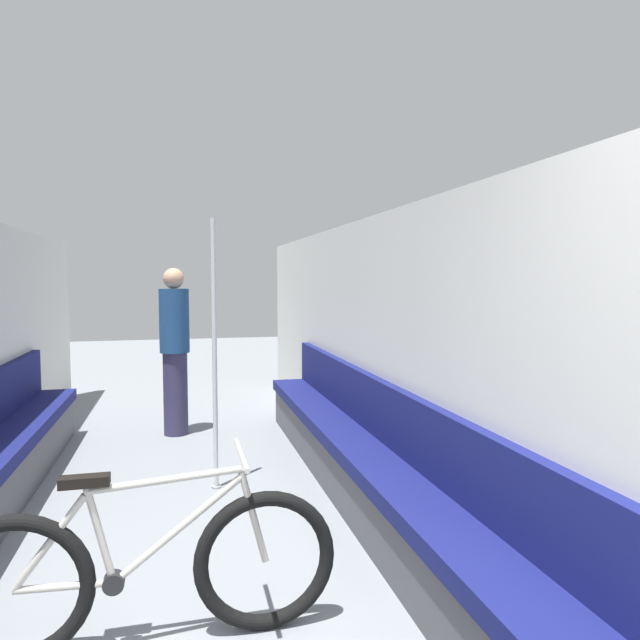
{
  "coord_description": "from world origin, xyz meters",
  "views": [
    {
      "loc": [
        0.01,
        -0.65,
        1.6
      ],
      "look_at": [
        0.83,
        2.64,
        1.36
      ],
      "focal_mm": 32.0,
      "sensor_mm": 36.0,
      "label": 1
    }
  ],
  "objects_px": {
    "passenger_standing": "(175,349)",
    "grab_pole_near": "(215,359)",
    "bench_seat_row_right": "(364,464)",
    "bicycle": "(145,571)"
  },
  "relations": [
    {
      "from": "passenger_standing",
      "to": "grab_pole_near",
      "type": "bearing_deg",
      "value": 122.36
    },
    {
      "from": "bench_seat_row_right",
      "to": "grab_pole_near",
      "type": "bearing_deg",
      "value": 147.01
    },
    {
      "from": "grab_pole_near",
      "to": "passenger_standing",
      "type": "relative_size",
      "value": 1.2
    },
    {
      "from": "bicycle",
      "to": "grab_pole_near",
      "type": "bearing_deg",
      "value": 62.89
    },
    {
      "from": "bicycle",
      "to": "passenger_standing",
      "type": "relative_size",
      "value": 0.99
    },
    {
      "from": "passenger_standing",
      "to": "bicycle",
      "type": "bearing_deg",
      "value": 109.97
    },
    {
      "from": "bicycle",
      "to": "bench_seat_row_right",
      "type": "bearing_deg",
      "value": 26.69
    },
    {
      "from": "bench_seat_row_right",
      "to": "passenger_standing",
      "type": "height_order",
      "value": "passenger_standing"
    },
    {
      "from": "grab_pole_near",
      "to": "passenger_standing",
      "type": "bearing_deg",
      "value": 100.48
    },
    {
      "from": "grab_pole_near",
      "to": "bicycle",
      "type": "bearing_deg",
      "value": -102.73
    }
  ]
}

